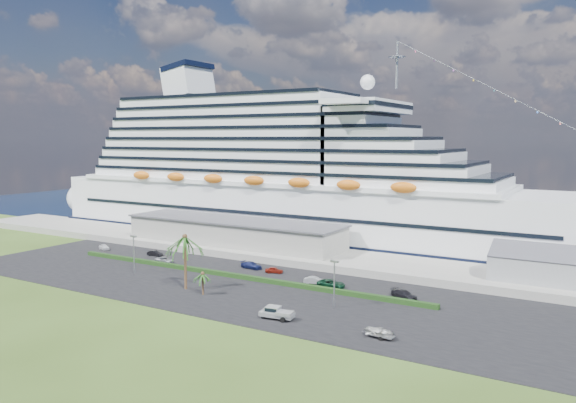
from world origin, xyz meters
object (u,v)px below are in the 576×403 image
Objects in this scene: parked_car_3 at (251,265)px; boat_trailer at (380,332)px; pickup_truck at (276,312)px; cruise_ship at (291,181)px.

boat_trailer is at bearing -118.64° from parked_car_3.
pickup_truck is at bearing -134.67° from parked_car_3.
cruise_ship is 86.79m from boat_trailer.
pickup_truck is at bearing -61.37° from cruise_ship.
cruise_ship reaches higher than boat_trailer.
boat_trailer is at bearing -50.78° from cruise_ship.
boat_trailer is (41.19, -26.76, 0.24)m from parked_car_3.
cruise_ship is at bearing 22.38° from parked_car_3.
pickup_truck is 17.74m from boat_trailer.
cruise_ship is 32.21× the size of pickup_truck.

